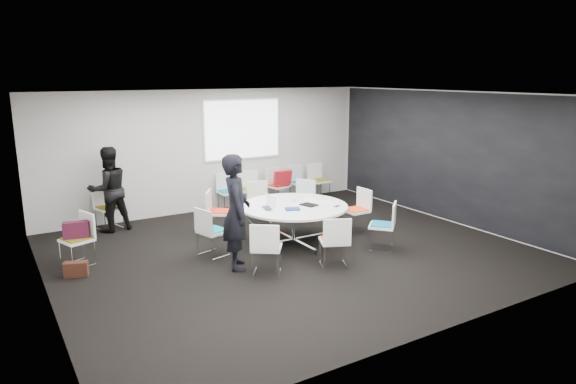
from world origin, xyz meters
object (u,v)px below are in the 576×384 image
chair_back_a (229,199)px  cup (294,200)px  chair_ring_h (382,235)px  brown_bag (76,269)px  chair_ring_f (266,258)px  chair_back_c (278,193)px  chair_back_e (319,187)px  chair_back_d (301,190)px  person_back (109,189)px  chair_ring_d (219,220)px  chair_ring_a (356,219)px  chair_ring_g (334,251)px  chair_ring_e (213,241)px  chair_ring_c (260,210)px  chair_ring_b (302,208)px  person_main (236,212)px  chair_spare_left (79,249)px  chair_person_back (109,216)px  chair_back_b (251,197)px  laptop (269,208)px  conference_table (294,216)px  maroon_bag (76,230)px

chair_back_a → cup: chair_back_a is taller
chair_ring_h → brown_bag: size_ratio=2.44×
cup → chair_ring_h: bearing=-51.8°
chair_ring_f → cup: size_ratio=9.78×
chair_back_c → chair_back_e: bearing=165.3°
chair_back_d → person_back: 4.76m
chair_ring_h → chair_back_e: size_ratio=1.00×
chair_ring_d → chair_ring_f: (-0.22, -2.37, 0.00)m
cup → chair_ring_a: bearing=-11.4°
chair_ring_g → person_back: person_back is taller
chair_ring_e → chair_ring_g: size_ratio=1.00×
chair_ring_a → chair_back_a: (-1.51, 2.85, 0.00)m
chair_ring_c → chair_back_c: size_ratio=1.00×
chair_ring_c → cup: chair_ring_c is taller
chair_ring_b → person_main: (-2.45, -1.81, 0.68)m
chair_back_c → chair_back_e: same height
chair_ring_a → chair_ring_d: size_ratio=1.00×
chair_ring_h → chair_spare_left: size_ratio=1.00×
chair_person_back → cup: (2.92, -2.55, 0.50)m
chair_back_b → chair_person_back: (-3.28, 0.01, 0.00)m
chair_ring_f → chair_ring_h: size_ratio=1.00×
chair_ring_c → cup: size_ratio=9.78×
chair_ring_d → chair_person_back: same height
chair_back_d → person_back: bearing=-9.9°
chair_ring_c → chair_ring_d: same height
chair_back_a → chair_back_c: 1.32m
chair_ring_h → chair_back_b: same height
laptop → cup: 0.65m
conference_table → chair_ring_d: 1.60m
chair_ring_d → chair_back_e: bearing=146.9°
chair_ring_b → maroon_bag: bearing=59.7°
chair_back_a → chair_person_back: bearing=2.5°
chair_back_a → chair_back_b: same height
cup → maroon_bag: cup is taller
chair_ring_a → brown_bag: 5.30m
chair_spare_left → laptop: 3.34m
chair_ring_e → chair_ring_f: same height
chair_back_d → chair_ring_f: bearing=38.9°
chair_ring_a → maroon_bag: size_ratio=2.20×
chair_ring_f → chair_person_back: bearing=148.6°
chair_back_e → chair_ring_f: bearing=46.7°
chair_back_d → chair_spare_left: bearing=6.5°
chair_ring_f → chair_spare_left: bearing=177.8°
chair_ring_e → conference_table: bearing=70.2°
chair_ring_d → brown_bag: chair_ring_d is taller
chair_ring_b → brown_bag: 4.88m
chair_ring_e → chair_back_c: 3.88m
chair_ring_e → maroon_bag: size_ratio=2.20×
chair_ring_c → chair_spare_left: (-3.79, -0.66, 0.00)m
chair_ring_b → chair_ring_g: same height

